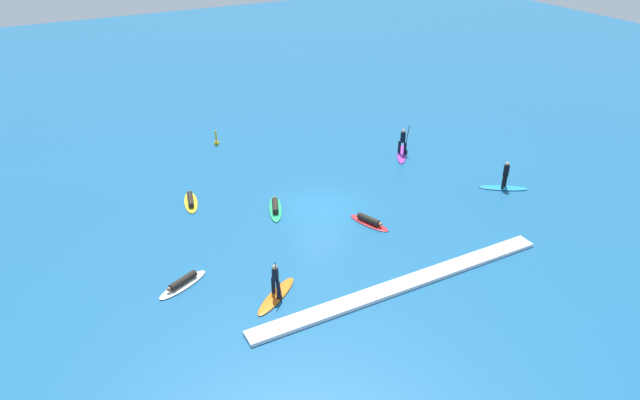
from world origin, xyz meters
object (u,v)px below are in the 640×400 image
(surfer_on_orange_board, at_px, (276,290))
(surfer_on_green_board, at_px, (275,207))
(surfer_on_purple_board, at_px, (402,148))
(marker_buoy, at_px, (217,142))
(surfer_on_blue_board, at_px, (504,182))
(surfer_on_red_board, at_px, (369,221))
(surfer_on_white_board, at_px, (183,283))
(surfer_on_yellow_board, at_px, (191,201))

(surfer_on_orange_board, bearing_deg, surfer_on_green_board, -149.78)
(surfer_on_purple_board, height_order, marker_buoy, surfer_on_purple_board)
(surfer_on_blue_board, xyz_separation_m, surfer_on_purple_board, (-2.61, 6.96, 0.03))
(surfer_on_blue_board, height_order, surfer_on_red_board, surfer_on_blue_board)
(surfer_on_green_board, bearing_deg, surfer_on_white_board, 145.38)
(surfer_on_yellow_board, relative_size, surfer_on_red_board, 1.04)
(surfer_on_yellow_board, bearing_deg, surfer_on_white_board, 173.51)
(surfer_on_yellow_board, bearing_deg, surfer_on_orange_board, -162.19)
(surfer_on_green_board, height_order, surfer_on_orange_board, surfer_on_orange_board)
(surfer_on_blue_board, distance_m, surfer_on_red_board, 9.42)
(surfer_on_orange_board, distance_m, marker_buoy, 17.95)
(surfer_on_red_board, bearing_deg, surfer_on_white_board, -106.57)
(surfer_on_green_board, relative_size, surfer_on_white_board, 1.09)
(surfer_on_orange_board, height_order, surfer_on_purple_board, surfer_on_purple_board)
(surfer_on_green_board, relative_size, surfer_on_blue_board, 1.08)
(surfer_on_purple_board, bearing_deg, surfer_on_white_board, 148.62)
(surfer_on_red_board, bearing_deg, surfer_on_green_board, -154.01)
(surfer_on_blue_board, relative_size, surfer_on_yellow_board, 1.02)
(surfer_on_red_board, xyz_separation_m, marker_buoy, (-3.81, 14.27, 0.02))
(surfer_on_green_board, distance_m, surfer_on_yellow_board, 5.03)
(surfer_on_green_board, bearing_deg, surfer_on_purple_board, -53.56)
(surfer_on_blue_board, distance_m, marker_buoy, 19.72)
(surfer_on_white_board, bearing_deg, surfer_on_green_board, -172.06)
(surfer_on_blue_board, height_order, surfer_on_purple_board, surfer_on_purple_board)
(surfer_on_orange_board, xyz_separation_m, marker_buoy, (3.27, 17.65, -0.20))
(surfer_on_green_board, distance_m, surfer_on_red_board, 5.46)
(surfer_on_green_board, height_order, surfer_on_blue_board, surfer_on_blue_board)
(surfer_on_purple_board, bearing_deg, surfer_on_blue_board, -123.27)
(surfer_on_blue_board, bearing_deg, surfer_on_white_board, -145.53)
(surfer_on_purple_board, distance_m, surfer_on_white_board, 18.79)
(surfer_on_white_board, bearing_deg, surfer_on_orange_board, 115.68)
(surfer_on_yellow_board, xyz_separation_m, surfer_on_purple_board, (14.75, -0.23, 0.34))
(surfer_on_red_board, height_order, surfer_on_white_board, surfer_on_red_board)
(surfer_on_white_board, bearing_deg, surfer_on_purple_board, 176.92)
(surfer_on_red_board, distance_m, surfer_on_purple_board, 9.47)
(marker_buoy, bearing_deg, surfer_on_purple_board, -35.89)
(surfer_on_blue_board, relative_size, surfer_on_orange_board, 0.98)
(surfer_on_green_board, bearing_deg, marker_buoy, 21.33)
(surfer_on_purple_board, relative_size, surfer_on_white_board, 1.02)
(surfer_on_red_board, relative_size, surfer_on_purple_board, 0.93)
(surfer_on_green_board, height_order, marker_buoy, marker_buoy)
(surfer_on_green_board, relative_size, marker_buoy, 2.60)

